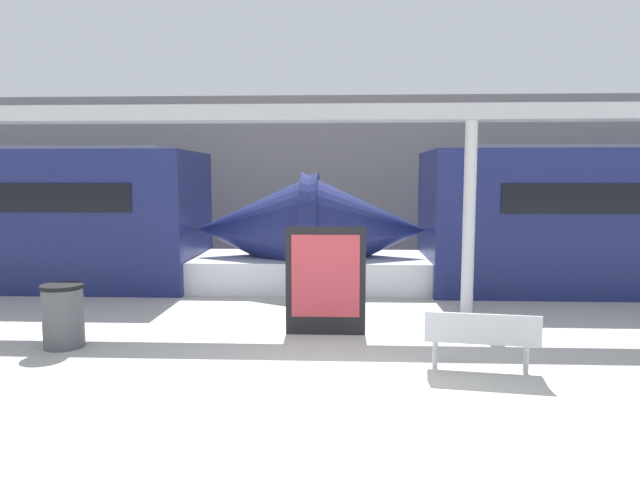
% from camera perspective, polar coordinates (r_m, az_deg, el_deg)
% --- Properties ---
extents(ground_plane, '(60.00, 60.00, 0.00)m').
position_cam_1_polar(ground_plane, '(7.00, 0.60, -14.77)').
color(ground_plane, '#B2AFA8').
extents(station_wall, '(56.00, 0.20, 5.00)m').
position_cam_1_polar(station_wall, '(17.75, 1.91, 6.24)').
color(station_wall, gray).
rests_on(station_wall, ground_plane).
extents(bench_near, '(1.48, 0.64, 0.81)m').
position_cam_1_polar(bench_near, '(7.70, 15.81, -9.19)').
color(bench_near, '#ADB2B7').
rests_on(bench_near, ground_plane).
extents(trash_bin, '(0.61, 0.61, 0.94)m').
position_cam_1_polar(trash_bin, '(9.33, -24.29, -6.91)').
color(trash_bin, '#4C4F54').
rests_on(trash_bin, ground_plane).
extents(poster_board, '(1.27, 0.07, 1.74)m').
position_cam_1_polar(poster_board, '(9.09, 0.56, -4.08)').
color(poster_board, black).
rests_on(poster_board, ground_plane).
extents(support_column_near, '(0.22, 0.22, 3.52)m').
position_cam_1_polar(support_column_near, '(10.71, 14.68, 2.04)').
color(support_column_near, silver).
rests_on(support_column_near, ground_plane).
extents(canopy_beam, '(28.00, 0.60, 0.28)m').
position_cam_1_polar(canopy_beam, '(10.74, 14.97, 12.19)').
color(canopy_beam, '#B7B7BC').
rests_on(canopy_beam, support_column_near).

